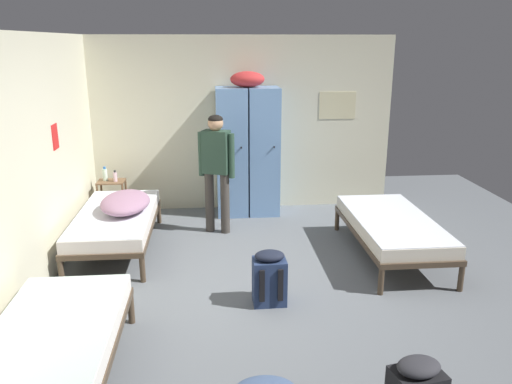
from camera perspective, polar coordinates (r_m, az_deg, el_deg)
name	(u,v)px	position (r m, az deg, el deg)	size (l,w,h in m)	color
ground_plane	(258,286)	(5.42, 0.25, -10.47)	(8.53, 8.53, 0.00)	slate
room_backdrop	(149,145)	(6.20, -11.96, 5.20)	(4.50, 5.39, 2.56)	beige
locker_bank	(248,149)	(7.37, -0.94, 4.86)	(0.90, 0.55, 2.07)	#6B93C6
shelf_unit	(112,196)	(7.53, -15.86, -0.43)	(0.38, 0.30, 0.57)	brown
bed_left_rear	(116,220)	(6.40, -15.50, -3.08)	(0.90, 1.90, 0.49)	#473828
bed_right	(392,226)	(6.18, 15.04, -3.74)	(0.90, 1.90, 0.49)	#473828
bed_left_front	(50,346)	(4.05, -22.18, -15.79)	(0.90, 1.90, 0.49)	#473828
bedding_heap	(125,202)	(6.34, -14.48, -1.12)	(0.58, 0.87, 0.21)	gray
person_traveler	(216,163)	(6.61, -4.47, 3.28)	(0.47, 0.31, 1.57)	#3D3833
water_bottle	(105,174)	(7.48, -16.62, 1.91)	(0.07, 0.07, 0.20)	silver
lotion_bottle	(115,177)	(7.40, -15.56, 1.69)	(0.06, 0.06, 0.16)	beige
backpack_navy	(269,278)	(4.99, 1.50, -9.66)	(0.33, 0.34, 0.55)	navy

